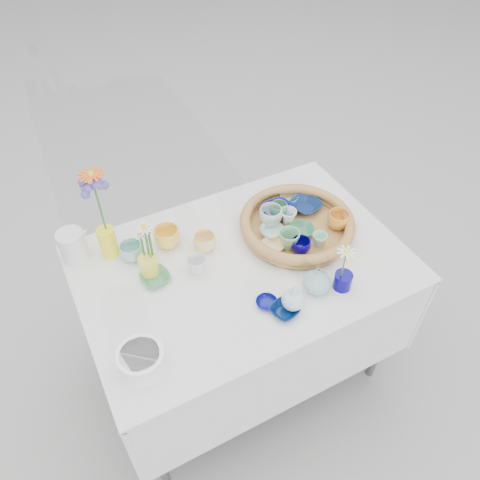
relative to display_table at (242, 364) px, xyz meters
name	(u,v)px	position (x,y,z in m)	size (l,w,h in m)	color
ground	(242,364)	(0.00, 0.00, 0.00)	(80.00, 80.00, 0.00)	#9C9C9C
display_table	(242,364)	(0.00, 0.00, 0.00)	(1.26, 0.86, 0.77)	white
wicker_tray	(297,225)	(0.28, 0.05, 0.80)	(0.47, 0.47, 0.08)	brown
tray_ceramic_0	(278,211)	(0.26, 0.16, 0.80)	(0.14, 0.14, 0.03)	#060B73
tray_ceramic_1	(305,206)	(0.38, 0.14, 0.80)	(0.13, 0.13, 0.03)	#0D2250
tray_ceramic_2	(338,220)	(0.43, -0.02, 0.82)	(0.09, 0.09, 0.07)	gold
tray_ceramic_3	(301,230)	(0.28, 0.02, 0.80)	(0.10, 0.10, 0.03)	#2E7143
tray_ceramic_4	(289,240)	(0.19, -0.03, 0.82)	(0.08, 0.08, 0.08)	#74B47B
tray_ceramic_5	(272,231)	(0.17, 0.07, 0.80)	(0.10, 0.10, 0.03)	#A3C4C0
tray_ceramic_6	(271,216)	(0.20, 0.13, 0.82)	(0.10, 0.10, 0.08)	silver
tray_ceramic_7	(288,217)	(0.27, 0.10, 0.82)	(0.07, 0.07, 0.06)	white
tray_ceramic_8	(289,198)	(0.35, 0.22, 0.80)	(0.08, 0.08, 0.02)	#8EB4EE
tray_ceramic_9	(301,246)	(0.22, -0.07, 0.81)	(0.08, 0.08, 0.06)	#08006B
tray_ceramic_10	(273,246)	(0.14, 0.00, 0.79)	(0.09, 0.09, 0.02)	#F7CE8D
tray_ceramic_11	(319,240)	(0.31, -0.07, 0.81)	(0.06, 0.06, 0.06)	#9ED4BE
tray_ceramic_12	(279,210)	(0.25, 0.15, 0.81)	(0.08, 0.08, 0.06)	#449263
loose_ceramic_0	(167,237)	(-0.22, 0.22, 0.81)	(0.11, 0.11, 0.08)	yellow
loose_ceramic_1	(205,242)	(-0.10, 0.14, 0.80)	(0.09, 0.09, 0.07)	#FED284
loose_ceramic_2	(156,278)	(-0.33, 0.07, 0.78)	(0.11, 0.11, 0.03)	#4A8F60
loose_ceramic_3	(197,265)	(-0.17, 0.04, 0.80)	(0.08, 0.08, 0.07)	silver
loose_ceramic_4	(267,303)	(-0.02, -0.22, 0.78)	(0.08, 0.08, 0.02)	#080B75
loose_ceramic_5	(132,252)	(-0.37, 0.22, 0.80)	(0.09, 0.09, 0.07)	#85C4B8
loose_ceramic_6	(284,310)	(0.02, -0.28, 0.78)	(0.10, 0.10, 0.02)	#081F50
fluted_bowl	(141,360)	(-0.50, -0.25, 0.80)	(0.15, 0.15, 0.08)	white
bud_vase_paleblue	(294,296)	(0.06, -0.27, 0.83)	(0.08, 0.08, 0.13)	silver
bud_vase_seafoam	(317,280)	(0.18, -0.24, 0.82)	(0.10, 0.10, 0.11)	#86B5B0
bud_vase_cobalt	(343,281)	(0.27, -0.28, 0.80)	(0.07, 0.07, 0.07)	#06006E
single_daisy	(344,264)	(0.26, -0.28, 0.89)	(0.08, 0.08, 0.14)	white
tall_vase_yellow	(108,242)	(-0.44, 0.28, 0.83)	(0.07, 0.07, 0.13)	yellow
gerbera	(99,203)	(-0.43, 0.29, 1.02)	(0.11, 0.11, 0.28)	orange
hydrangea	(100,208)	(-0.44, 0.29, 1.00)	(0.08, 0.08, 0.28)	#4A509E
white_pitcher	(73,247)	(-0.57, 0.32, 0.83)	(0.14, 0.10, 0.14)	silver
daisy_cup	(149,266)	(-0.34, 0.11, 0.80)	(0.07, 0.07, 0.08)	yellow
daisy_posy	(145,241)	(-0.33, 0.13, 0.92)	(0.08, 0.08, 0.15)	white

